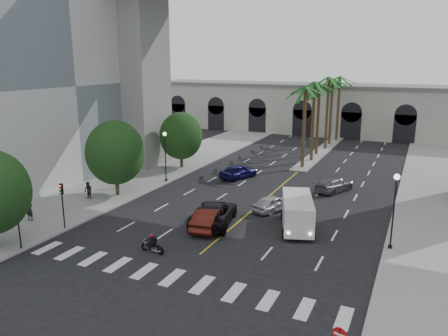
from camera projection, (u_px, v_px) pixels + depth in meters
ground at (185, 267)px, 27.19m from camera, size 140.00×140.00×0.00m
sidewalk_left at (132, 180)px, 46.48m from camera, size 8.00×100.00×0.15m
sidewalk_right at (446, 223)px, 34.29m from camera, size 8.00×100.00×0.15m
median at (321, 152)px, 60.65m from camera, size 2.00×24.00×0.20m
building_left at (17, 81)px, 46.24m from camera, size 16.50×32.50×20.60m
pier_building at (344, 109)px, 74.62m from camera, size 71.00×10.50×8.50m
palm_a at (305, 91)px, 49.66m from camera, size 3.20×3.20×10.30m
palm_b at (315, 87)px, 53.08m from camera, size 3.20×3.20×10.60m
palm_c at (319, 88)px, 56.83m from camera, size 3.20×3.20×10.10m
palm_d at (329, 81)px, 60.04m from camera, size 3.20×3.20×10.90m
palm_e at (333, 83)px, 63.78m from camera, size 3.20×3.20×10.40m
palm_f at (340, 80)px, 67.11m from camera, size 3.20×3.20×10.70m
street_tree_mid at (115, 153)px, 40.27m from camera, size 5.44×5.44×7.21m
street_tree_far at (181, 136)px, 50.91m from camera, size 5.04×5.04×6.68m
lamp_post_left_far at (165, 152)px, 45.14m from camera, size 0.40×0.40×5.35m
lamp_post_right at (394, 205)px, 28.82m from camera, size 0.40×0.40×5.35m
traffic_signal_near at (17, 215)px, 28.97m from camera, size 0.25×0.18×3.65m
traffic_signal_far at (62, 198)px, 32.50m from camera, size 0.25×0.18×3.65m
motorcycle_rider at (153, 244)px, 29.03m from camera, size 1.89×0.51×1.36m
car_a at (273, 203)px, 37.14m from camera, size 2.99×4.32×1.37m
car_b at (210, 218)px, 33.34m from camera, size 2.51×5.21×1.65m
car_c at (214, 213)px, 34.16m from camera, size 4.13×6.68×1.72m
car_d at (334, 185)px, 42.64m from camera, size 3.57×4.97×1.34m
car_e at (238, 171)px, 47.35m from camera, size 3.36×4.94×1.56m
cargo_van at (297, 212)px, 33.00m from camera, size 3.86×6.14×2.45m
pedestrian_a at (29, 209)px, 34.45m from camera, size 0.71×0.49×1.88m
pedestrian_b at (88, 190)px, 39.79m from camera, size 0.88×0.74×1.61m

